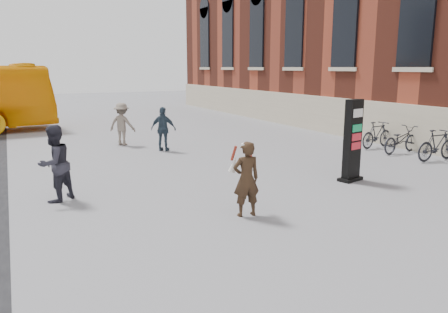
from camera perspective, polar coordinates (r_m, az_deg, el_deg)
name	(u,v)px	position (r m, az deg, el deg)	size (l,w,h in m)	color
ground	(252,211)	(10.10, 3.64, -7.15)	(100.00, 100.00, 0.00)	#9E9EA3
info_pylon	(352,141)	(13.01, 16.44, 1.99)	(0.82, 0.54, 2.36)	black
woman	(246,178)	(9.57, 2.90, -2.83)	(0.68, 0.63, 1.68)	black
pedestrian_a	(55,164)	(11.37, -21.25, -0.87)	(0.92, 0.71, 1.89)	#2A2934
pedestrian_b	(122,124)	(18.91, -13.16, 4.15)	(1.15, 0.66, 1.78)	slate
pedestrian_c	(163,129)	(17.27, -7.92, 3.57)	(1.01, 0.42, 1.73)	#2C3D4C
bike_5	(437,145)	(17.05, 26.08, 1.35)	(0.53, 1.86, 1.12)	#212228
bike_6	(401,140)	(18.06, 22.07, 2.06)	(0.68, 1.96, 1.03)	#212228
bike_7	(377,135)	(18.87, 19.35, 2.72)	(0.51, 1.81, 1.09)	#212228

